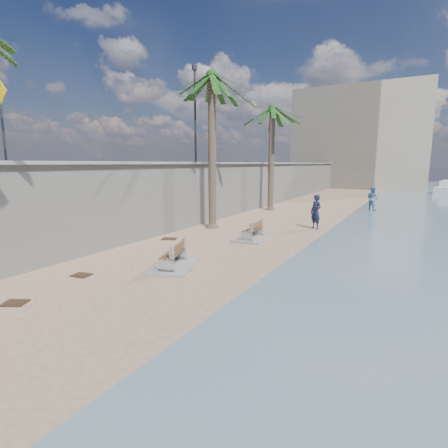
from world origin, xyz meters
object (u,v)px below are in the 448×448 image
at_px(palm_back, 273,110).
at_px(person_a, 316,209).
at_px(person_b, 372,197).
at_px(palm_mid, 212,77).
at_px(bench_far, 253,232).
at_px(bench_near, 173,257).

bearing_deg(palm_back, person_a, -50.90).
relative_size(person_a, person_b, 1.08).
bearing_deg(palm_mid, palm_back, 90.18).
bearing_deg(bench_far, person_b, 75.55).
bearing_deg(person_b, person_a, 109.61).
bearing_deg(bench_near, palm_mid, 110.68).
bearing_deg(palm_back, palm_mid, -89.82).
bearing_deg(person_b, palm_back, 57.43).
xyz_separation_m(palm_back, person_a, (5.09, -6.26, -6.33)).
bearing_deg(palm_mid, bench_near, -69.32).
xyz_separation_m(bench_near, person_b, (4.12, 19.42, 0.62)).
height_order(bench_far, person_a, person_a).
relative_size(bench_far, person_b, 1.04).
xyz_separation_m(palm_mid, person_b, (6.81, 12.29, -6.91)).
bearing_deg(palm_back, person_b, 27.76).
distance_m(palm_back, person_a, 10.25).
bearing_deg(bench_near, bench_far, 84.61).
bearing_deg(bench_far, person_a, 65.82).
bearing_deg(palm_mid, person_b, 61.01).
distance_m(bench_far, palm_back, 12.97).
relative_size(bench_near, bench_far, 1.15).
height_order(bench_far, person_b, person_b).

